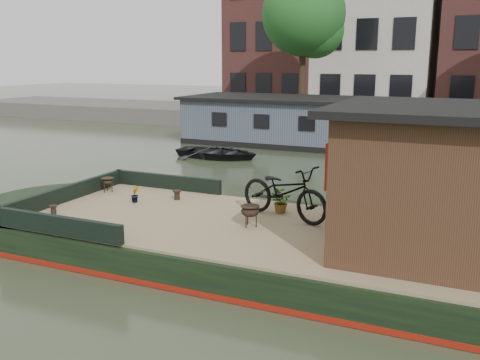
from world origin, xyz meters
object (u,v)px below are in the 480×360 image
at_px(cabin, 456,181).
at_px(brazier_rear, 108,185).
at_px(dinghy, 217,149).
at_px(bicycle, 284,191).
at_px(brazier_front, 250,216).

relative_size(cabin, brazier_rear, 11.41).
bearing_deg(brazier_rear, dinghy, 98.30).
bearing_deg(bicycle, cabin, -84.29).
height_order(cabin, brazier_rear, cabin).
relative_size(brazier_rear, dinghy, 0.10).
height_order(brazier_front, dinghy, brazier_front).
height_order(cabin, brazier_front, cabin).
bearing_deg(dinghy, brazier_rear, -170.10).
bearing_deg(brazier_rear, brazier_front, -14.85).
relative_size(brazier_front, dinghy, 0.12).
height_order(bicycle, brazier_front, bicycle).
xyz_separation_m(bicycle, brazier_front, (-0.39, -0.81, -0.34)).
bearing_deg(dinghy, bicycle, -144.49).
bearing_deg(brazier_front, brazier_rear, 165.15).
height_order(cabin, bicycle, cabin).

